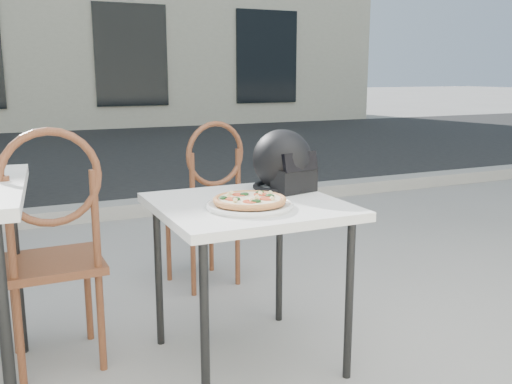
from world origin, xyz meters
name	(u,v)px	position (x,y,z in m)	size (l,w,h in m)	color
ground	(322,372)	(0.00, 0.00, 0.00)	(80.00, 80.00, 0.00)	gray
street_asphalt	(82,155)	(0.00, 7.00, 0.00)	(30.00, 8.00, 0.00)	black
curb	(146,207)	(0.00, 3.00, 0.06)	(30.00, 0.25, 0.12)	gray
cafe_table_main	(248,217)	(-0.23, 0.23, 0.64)	(0.74, 0.74, 0.70)	white
plate	(250,205)	(-0.27, 0.13, 0.71)	(0.39, 0.39, 0.02)	white
pizza	(250,200)	(-0.27, 0.13, 0.73)	(0.36, 0.36, 0.04)	#D78C4E
helmet	(283,163)	(0.01, 0.39, 0.82)	(0.32, 0.33, 0.27)	black
cafe_chair_main	(208,196)	(-0.08, 1.13, 0.54)	(0.43, 0.43, 0.96)	brown
cafe_chair_side	(53,238)	(-0.97, 0.48, 0.57)	(0.40, 0.40, 1.02)	brown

